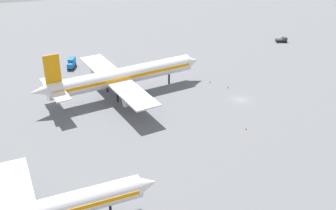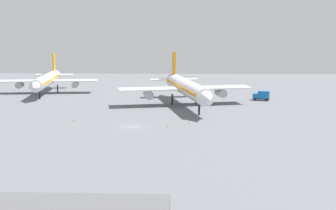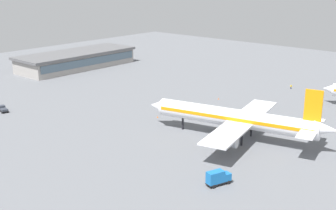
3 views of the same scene
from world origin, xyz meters
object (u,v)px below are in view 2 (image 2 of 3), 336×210
(safety_cone_near_gate, at_px, (189,123))
(safety_cone_mid_apron, at_px, (167,126))
(safety_cone_far_side, at_px, (74,120))
(catering_truck, at_px, (262,96))
(airplane_at_gate, at_px, (186,87))
(airplane_taxiing, at_px, (47,80))

(safety_cone_near_gate, relative_size, safety_cone_mid_apron, 1.00)
(safety_cone_near_gate, bearing_deg, safety_cone_far_side, 175.86)
(safety_cone_mid_apron, bearing_deg, catering_truck, 55.24)
(catering_truck, height_order, safety_cone_mid_apron, catering_truck)
(airplane_at_gate, distance_m, catering_truck, 29.23)
(safety_cone_mid_apron, bearing_deg, airplane_taxiing, 129.11)
(catering_truck, distance_m, safety_cone_near_gate, 48.41)
(airplane_at_gate, height_order, airplane_taxiing, airplane_at_gate)
(safety_cone_mid_apron, bearing_deg, airplane_at_gate, 81.36)
(airplane_taxiing, bearing_deg, airplane_at_gate, 56.60)
(safety_cone_mid_apron, bearing_deg, safety_cone_far_side, 166.37)
(safety_cone_near_gate, bearing_deg, safety_cone_mid_apron, -145.10)
(airplane_taxiing, xyz_separation_m, safety_cone_near_gate, (53.77, -55.57, -4.94))
(airplane_at_gate, distance_m, safety_cone_mid_apron, 33.43)
(airplane_at_gate, distance_m, airplane_taxiing, 59.62)
(airplane_taxiing, distance_m, safety_cone_near_gate, 77.49)
(safety_cone_mid_apron, bearing_deg, safety_cone_near_gate, 34.90)
(catering_truck, xyz_separation_m, safety_cone_mid_apron, (-31.13, -44.86, -1.40))
(airplane_taxiing, relative_size, safety_cone_near_gate, 78.95)
(airplane_at_gate, bearing_deg, catering_truck, 102.41)
(airplane_taxiing, distance_m, catering_truck, 80.82)
(safety_cone_mid_apron, height_order, safety_cone_far_side, same)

